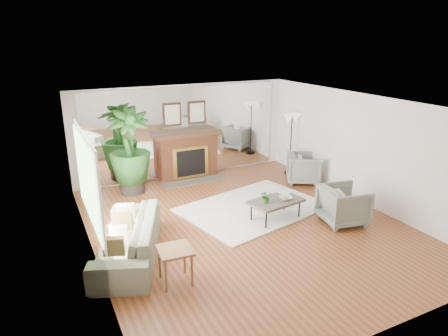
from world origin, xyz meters
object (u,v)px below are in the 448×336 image
armchair_back (304,168)px  potted_ficus (129,149)px  armchair_front (344,205)px  sofa (128,238)px  side_table (175,254)px  fireplace (188,154)px  floor_lamp (292,123)px  coffee_table (276,202)px

armchair_back → potted_ficus: size_ratio=0.41×
armchair_front → sofa: bearing=92.6°
side_table → armchair_back: bearing=31.6°
armchair_front → fireplace: bearing=35.8°
armchair_back → floor_lamp: 1.32m
potted_ficus → sofa: bearing=-105.0°
coffee_table → armchair_front: size_ratio=1.39×
fireplace → potted_ficus: potted_ficus is taller
coffee_table → armchair_front: 1.39m
fireplace → armchair_front: (1.86, -4.02, -0.26)m
fireplace → armchair_back: 3.11m
armchair_back → side_table: size_ratio=1.45×
side_table → armchair_front: bearing=7.1°
armchair_front → side_table: 3.86m
coffee_table → armchair_back: 2.50m
fireplace → potted_ficus: 1.77m
potted_ficus → side_table: bearing=-94.5°
fireplace → sofa: size_ratio=0.85×
fireplace → side_table: (-1.97, -4.50, -0.17)m
sofa → armchair_back: (5.05, 1.69, 0.04)m
armchair_front → potted_ficus: 5.09m
sofa → potted_ficus: size_ratio=1.15×
armchair_back → side_table: bearing=152.8°
side_table → potted_ficus: potted_ficus is taller
coffee_table → sofa: bearing=-178.2°
armchair_front → potted_ficus: (-3.51, 3.61, 0.72)m
armchair_back → floor_lamp: size_ratio=0.50×
side_table → potted_ficus: 4.15m
coffee_table → sofa: 3.13m
fireplace → side_table: fireplace is taller
potted_ficus → floor_lamp: size_ratio=1.23×
side_table → potted_ficus: (0.32, 4.09, 0.62)m
coffee_table → floor_lamp: (2.02, 2.37, 1.04)m
armchair_back → armchair_front: (-0.74, -2.33, 0.01)m
armchair_front → potted_ficus: size_ratio=0.42×
fireplace → armchair_back: fireplace is taller
sofa → floor_lamp: (5.15, 2.47, 1.10)m
coffee_table → armchair_back: size_ratio=1.42×
fireplace → floor_lamp: size_ratio=1.21×
sofa → armchair_back: armchair_back is taller
fireplace → sofa: 4.19m
fireplace → floor_lamp: 2.96m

